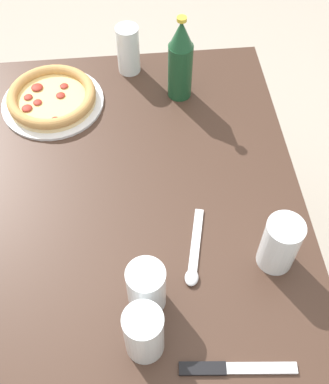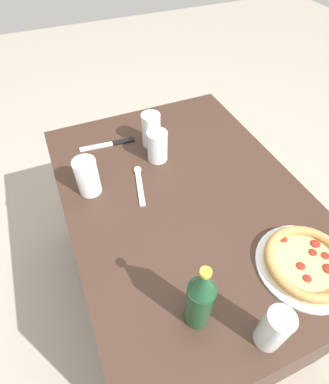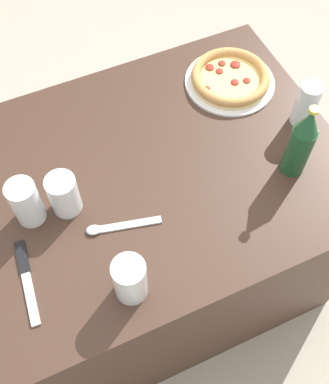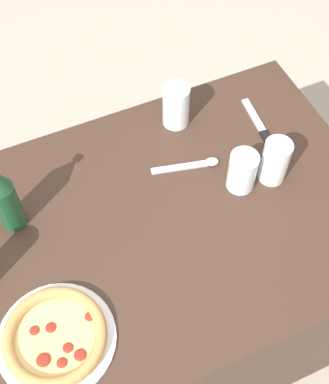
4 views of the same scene
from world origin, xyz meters
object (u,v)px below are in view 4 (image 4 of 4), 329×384
(glass_lemonade, at_px, (242,173))
(spoon, at_px, (194,165))
(glass_mango_juice, at_px, (176,107))
(knife, at_px, (261,129))
(beer_bottle, at_px, (4,198))
(pizza_pepperoni, at_px, (55,337))
(glass_orange_juice, at_px, (274,163))

(glass_lemonade, xyz_separation_m, spoon, (0.09, -0.11, -0.05))
(glass_mango_juice, xyz_separation_m, knife, (-0.22, 0.14, -0.06))
(beer_bottle, xyz_separation_m, spoon, (-0.53, 0.03, -0.11))
(glass_mango_juice, bearing_deg, pizza_pepperoni, 43.00)
(pizza_pepperoni, bearing_deg, beer_bottle, -89.28)
(glass_orange_juice, xyz_separation_m, glass_mango_juice, (0.16, -0.30, 0.00))
(glass_lemonade, distance_m, glass_orange_juice, 0.10)
(glass_lemonade, xyz_separation_m, beer_bottle, (0.61, -0.14, 0.06))
(glass_mango_juice, relative_size, spoon, 0.70)
(beer_bottle, relative_size, knife, 1.09)
(glass_mango_juice, bearing_deg, glass_orange_juice, 118.54)
(glass_orange_juice, bearing_deg, pizza_pepperoni, 16.36)
(pizza_pepperoni, distance_m, spoon, 0.62)
(beer_bottle, distance_m, spoon, 0.54)
(pizza_pepperoni, distance_m, knife, 0.85)
(glass_lemonade, distance_m, spoon, 0.15)
(beer_bottle, bearing_deg, knife, -179.05)
(glass_lemonade, bearing_deg, glass_mango_juice, -76.77)
(knife, bearing_deg, glass_mango_juice, -31.01)
(beer_bottle, bearing_deg, glass_orange_juice, 167.98)
(glass_mango_juice, bearing_deg, knife, 148.99)
(knife, bearing_deg, pizza_pepperoni, 25.79)
(glass_orange_juice, relative_size, beer_bottle, 0.57)
(spoon, bearing_deg, pizza_pepperoni, 32.30)
(beer_bottle, bearing_deg, spoon, 176.91)
(glass_orange_juice, bearing_deg, knife, -110.79)
(glass_mango_juice, height_order, beer_bottle, beer_bottle)
(glass_mango_juice, xyz_separation_m, spoon, (0.02, 0.18, -0.06))
(beer_bottle, xyz_separation_m, knife, (-0.77, -0.01, -0.11))
(glass_orange_juice, bearing_deg, beer_bottle, -12.02)
(glass_mango_juice, distance_m, spoon, 0.19)
(glass_mango_juice, height_order, spoon, glass_mango_juice)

